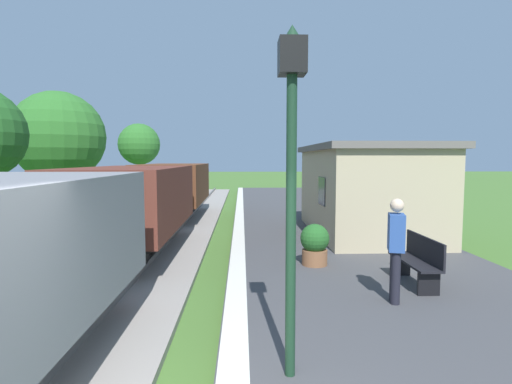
% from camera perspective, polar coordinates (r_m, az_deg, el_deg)
% --- Properties ---
extents(freight_train, '(2.50, 19.40, 2.12)m').
position_cam_1_polar(freight_train, '(11.01, -17.34, -1.71)').
color(freight_train, gray).
rests_on(freight_train, rail_near).
extents(station_hut, '(3.50, 5.80, 2.78)m').
position_cam_1_polar(station_hut, '(12.98, 15.43, 0.42)').
color(station_hut, tan).
rests_on(station_hut, platform_slab).
extents(bench_near_hut, '(0.42, 1.50, 0.91)m').
position_cam_1_polar(bench_near_hut, '(8.09, 22.19, -8.99)').
color(bench_near_hut, black).
rests_on(bench_near_hut, platform_slab).
extents(bench_down_platform, '(0.42, 1.50, 0.91)m').
position_cam_1_polar(bench_down_platform, '(16.84, 9.17, -1.70)').
color(bench_down_platform, black).
rests_on(bench_down_platform, platform_slab).
extents(person_waiting, '(0.33, 0.43, 1.71)m').
position_cam_1_polar(person_waiting, '(6.88, 19.42, -7.33)').
color(person_waiting, black).
rests_on(person_waiting, platform_slab).
extents(potted_planter, '(0.64, 0.64, 0.92)m').
position_cam_1_polar(potted_planter, '(8.96, 8.42, -7.36)').
color(potted_planter, brown).
rests_on(potted_planter, platform_slab).
extents(lamp_post_near, '(0.28, 0.28, 3.70)m').
position_cam_1_polar(lamp_post_near, '(4.17, 5.12, 7.62)').
color(lamp_post_near, '#193823').
rests_on(lamp_post_near, platform_slab).
extents(tree_field_left, '(4.39, 4.39, 5.87)m').
position_cam_1_polar(tree_field_left, '(21.72, -26.45, 7.08)').
color(tree_field_left, '#4C3823').
rests_on(tree_field_left, ground).
extents(tree_field_distant, '(2.86, 2.86, 5.07)m').
position_cam_1_polar(tree_field_distant, '(29.03, -16.41, 6.56)').
color(tree_field_distant, '#4C3823').
rests_on(tree_field_distant, ground).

